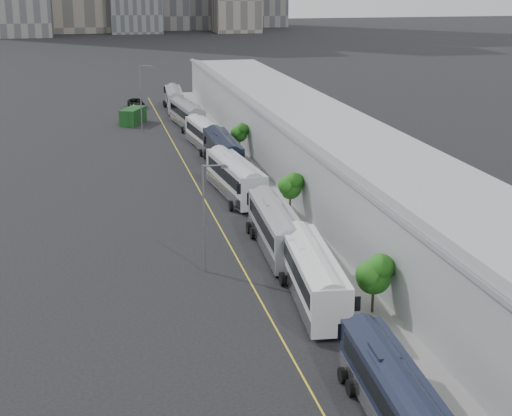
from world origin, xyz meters
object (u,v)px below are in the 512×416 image
object	(u,v)px
bus_1	(392,397)
street_lamp_far	(142,95)
bus_2	(313,280)
suv	(136,103)
bus_3	(276,232)
bus_4	(235,181)
street_lamp_near	(206,211)
bus_6	(205,137)
shipping_container	(133,116)
bus_5	(223,154)
bus_8	(174,101)
bus_7	(187,117)

from	to	relation	value
bus_1	street_lamp_far	xyz separation A→B (m)	(-6.72, 81.83, 4.14)
bus_2	suv	bearing A→B (deg)	99.46
bus_3	street_lamp_far	size ratio (longest dim) A/B	1.38
bus_4	street_lamp_near	distance (m)	21.98
bus_3	suv	xyz separation A→B (m)	(-6.61, 77.80, -0.90)
bus_3	suv	distance (m)	78.09
street_lamp_near	suv	size ratio (longest dim) A/B	1.56
bus_6	street_lamp_far	xyz separation A→B (m)	(-7.33, 12.97, 4.08)
bus_4	street_lamp_far	size ratio (longest dim) A/B	1.44
bus_1	bus_2	bearing A→B (deg)	91.97
shipping_container	suv	bearing A→B (deg)	108.28
bus_5	bus_8	xyz separation A→B (m)	(-0.99, 43.13, -0.08)
bus_3	bus_2	bearing A→B (deg)	-87.35
bus_5	street_lamp_far	xyz separation A→B (m)	(-7.78, 24.23, 3.94)
bus_1	bus_8	size ratio (longest dim) A/B	0.92
street_lamp_far	suv	size ratio (longest dim) A/B	1.78
bus_1	bus_2	world-z (taller)	bus_2
bus_1	bus_7	bearing A→B (deg)	93.07
street_lamp_near	bus_2	bearing A→B (deg)	-49.72
bus_1	bus_3	world-z (taller)	bus_3
bus_5	bus_6	size ratio (longest dim) A/B	1.07
street_lamp_near	suv	distance (m)	81.44
bus_5	bus_7	distance (m)	27.14
shipping_container	suv	world-z (taller)	shipping_container
bus_3	street_lamp_near	size ratio (longest dim) A/B	1.58
street_lamp_far	shipping_container	distance (m)	8.72
bus_6	shipping_container	size ratio (longest dim) A/B	2.14
bus_3	bus_8	xyz separation A→B (m)	(-0.33, 73.47, -0.05)
bus_6	street_lamp_far	distance (m)	15.45
bus_5	shipping_container	world-z (taller)	bus_5
bus_5	suv	size ratio (longest dim) A/B	2.48
bus_5	street_lamp_far	world-z (taller)	street_lamp_far
bus_1	street_lamp_far	distance (m)	82.21
shipping_container	suv	xyz separation A→B (m)	(1.50, 15.78, -0.47)
bus_2	bus_6	bearing A→B (deg)	94.96
bus_3	shipping_container	xyz separation A→B (m)	(-8.11, 62.02, -0.43)
bus_5	street_lamp_far	distance (m)	25.75
street_lamp_near	street_lamp_far	distance (m)	58.10
bus_1	shipping_container	world-z (taller)	bus_1
bus_3	street_lamp_near	bearing A→B (deg)	-148.64
bus_2	suv	xyz separation A→B (m)	(-6.57, 88.94, -0.90)
bus_2	street_lamp_far	size ratio (longest dim) A/B	1.39
bus_7	bus_3	bearing A→B (deg)	-95.60
bus_2	bus_5	size ratio (longest dim) A/B	1.00
bus_7	bus_6	bearing A→B (deg)	-94.38
bus_4	bus_6	bearing A→B (deg)	83.95
bus_2	street_lamp_far	bearing A→B (deg)	101.38
bus_2	bus_7	world-z (taller)	bus_2
bus_3	street_lamp_near	world-z (taller)	street_lamp_near
bus_2	bus_8	size ratio (longest dim) A/B	1.03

